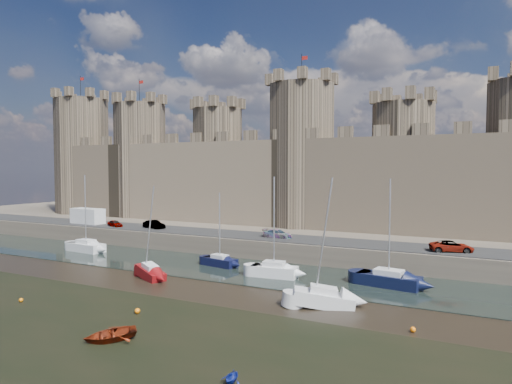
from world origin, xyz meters
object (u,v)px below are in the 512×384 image
(car_0, at_px, (115,224))
(sailboat_5, at_px, (324,298))
(sailboat_1, at_px, (220,261))
(car_2, at_px, (278,234))
(van, at_px, (88,216))
(sailboat_3, at_px, (389,279))
(car_1, at_px, (154,225))
(sailboat_0, at_px, (86,246))
(sailboat_4, at_px, (150,272))
(sailboat_2, at_px, (274,270))
(car_3, at_px, (451,247))

(car_0, bearing_deg, sailboat_5, -93.74)
(sailboat_1, bearing_deg, car_2, 78.53)
(car_0, distance_m, van, 7.06)
(car_0, distance_m, sailboat_3, 45.54)
(car_1, bearing_deg, van, 104.00)
(sailboat_0, relative_size, sailboat_4, 1.08)
(sailboat_0, distance_m, sailboat_2, 30.34)
(sailboat_3, bearing_deg, car_3, 67.97)
(car_3, relative_size, sailboat_4, 0.47)
(sailboat_3, bearing_deg, van, 178.49)
(sailboat_1, bearing_deg, car_1, 163.08)
(sailboat_0, distance_m, sailboat_1, 22.11)
(van, bearing_deg, sailboat_2, -12.37)
(car_2, bearing_deg, car_1, 90.88)
(car_1, height_order, sailboat_4, sailboat_4)
(car_1, bearing_deg, sailboat_5, -105.42)
(car_2, bearing_deg, sailboat_3, -119.50)
(van, distance_m, sailboat_4, 33.07)
(car_1, height_order, sailboat_1, sailboat_1)
(sailboat_0, height_order, sailboat_5, sailboat_5)
(sailboat_1, bearing_deg, van, 174.64)
(van, height_order, sailboat_1, sailboat_1)
(sailboat_3, xyz_separation_m, sailboat_5, (-3.76, -9.29, -0.03))
(van, xyz_separation_m, sailboat_3, (51.66, -9.26, -2.99))
(car_0, relative_size, van, 0.54)
(car_2, distance_m, sailboat_1, 10.06)
(car_1, bearing_deg, sailboat_3, -90.51)
(car_0, bearing_deg, sailboat_2, -87.38)
(sailboat_1, distance_m, sailboat_2, 8.43)
(car_2, relative_size, van, 0.67)
(sailboat_5, bearing_deg, sailboat_2, 115.14)
(sailboat_1, height_order, sailboat_5, sailboat_5)
(sailboat_1, distance_m, sailboat_5, 19.07)
(sailboat_5, bearing_deg, sailboat_3, 46.21)
(sailboat_0, height_order, sailboat_1, sailboat_0)
(sailboat_1, height_order, sailboat_3, sailboat_3)
(van, relative_size, sailboat_3, 0.56)
(van, bearing_deg, sailboat_4, -28.94)
(van, relative_size, sailboat_0, 0.55)
(sailboat_1, distance_m, sailboat_4, 9.29)
(car_0, bearing_deg, car_2, -68.07)
(sailboat_3, bearing_deg, car_1, 174.63)
(sailboat_5, bearing_deg, sailboat_4, 154.90)
(car_1, distance_m, sailboat_4, 22.45)
(car_3, xyz_separation_m, sailboat_2, (-17.20, -10.41, -2.30))
(sailboat_0, bearing_deg, car_1, 67.62)
(car_2, relative_size, sailboat_5, 0.36)
(car_3, bearing_deg, sailboat_1, 90.33)
(car_3, xyz_separation_m, sailboat_5, (-8.98, -18.10, -2.36))
(sailboat_1, bearing_deg, car_3, 28.49)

